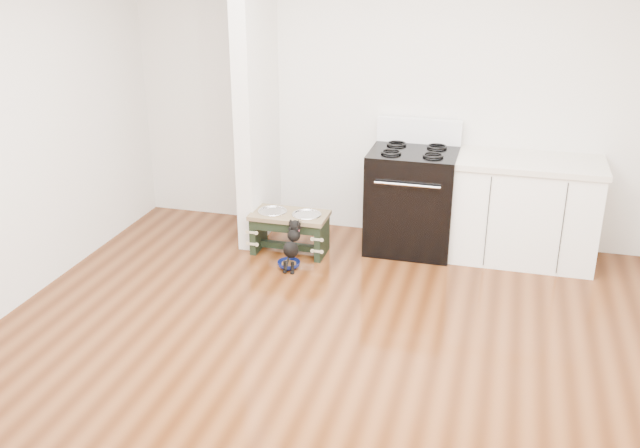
{
  "coord_description": "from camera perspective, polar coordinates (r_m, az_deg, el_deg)",
  "views": [
    {
      "loc": [
        1.03,
        -3.85,
        2.65
      ],
      "look_at": [
        -0.39,
        1.36,
        0.47
      ],
      "focal_mm": 40.0,
      "sensor_mm": 36.0,
      "label": 1
    }
  ],
  "objects": [
    {
      "name": "room_shell",
      "position": [
        4.11,
        0.21,
        7.46
      ],
      "size": [
        5.0,
        5.0,
        5.0
      ],
      "color": "silver",
      "rests_on": "ground"
    },
    {
      "name": "oven_range",
      "position": [
        6.43,
        7.36,
        2.06
      ],
      "size": [
        0.76,
        0.69,
        1.14
      ],
      "color": "black",
      "rests_on": "ground"
    },
    {
      "name": "ground",
      "position": [
        4.79,
        0.18,
        -11.67
      ],
      "size": [
        5.0,
        5.0,
        0.0
      ],
      "primitive_type": "plane",
      "color": "#421F0B",
      "rests_on": "ground"
    },
    {
      "name": "dog_feeder",
      "position": [
        6.36,
        -2.46,
        -0.06
      ],
      "size": [
        0.68,
        0.36,
        0.39
      ],
      "color": "black",
      "rests_on": "ground"
    },
    {
      "name": "puppy",
      "position": [
        6.06,
        -2.25,
        -1.59
      ],
      "size": [
        0.12,
        0.35,
        0.42
      ],
      "color": "black",
      "rests_on": "ground"
    },
    {
      "name": "cabinet_run",
      "position": [
        6.42,
        16.06,
        1.05
      ],
      "size": [
        1.24,
        0.64,
        0.91
      ],
      "color": "white",
      "rests_on": "ground"
    },
    {
      "name": "partition_wall",
      "position": [
        6.48,
        -5.1,
        10.31
      ],
      "size": [
        0.15,
        0.8,
        2.7
      ],
      "primitive_type": "cube",
      "color": "silver",
      "rests_on": "ground"
    },
    {
      "name": "floor_bowl",
      "position": [
        6.15,
        -2.51,
        -3.27
      ],
      "size": [
        0.23,
        0.23,
        0.06
      ],
      "rotation": [
        0.0,
        0.0,
        0.17
      ],
      "color": "#0C1758",
      "rests_on": "ground"
    }
  ]
}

